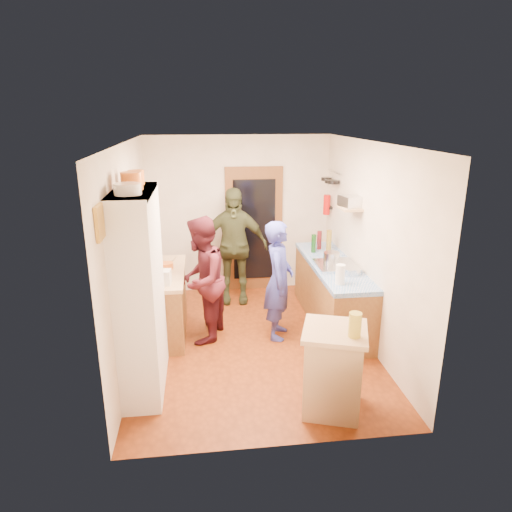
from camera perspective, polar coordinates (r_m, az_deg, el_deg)
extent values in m
cube|color=maroon|center=(6.20, -0.37, -10.82)|extent=(3.00, 4.00, 0.02)
cube|color=silver|center=(5.47, -0.42, 14.12)|extent=(3.00, 4.00, 0.02)
cube|color=silver|center=(7.64, -2.16, 5.15)|extent=(3.00, 0.02, 2.60)
cube|color=silver|center=(3.84, 3.14, -7.73)|extent=(3.00, 0.02, 2.60)
cube|color=silver|center=(5.73, -15.56, 0.29)|extent=(0.02, 4.00, 2.60)
cube|color=silver|center=(6.06, 13.95, 1.33)|extent=(0.02, 4.00, 2.60)
cube|color=brown|center=(7.68, -0.25, 3.32)|extent=(0.95, 0.06, 2.10)
cube|color=black|center=(7.65, -0.22, 3.25)|extent=(0.70, 0.02, 1.70)
cube|color=white|center=(5.02, -14.24, -4.49)|extent=(0.40, 1.20, 2.20)
cube|color=white|center=(4.73, -15.22, 7.73)|extent=(0.40, 1.14, 0.04)
cylinder|color=white|center=(4.46, -15.75, 8.06)|extent=(0.25, 0.25, 0.11)
cylinder|color=orange|center=(4.74, -15.27, 9.06)|extent=(0.22, 0.22, 0.17)
cylinder|color=orange|center=(5.08, -14.75, 9.50)|extent=(0.17, 0.17, 0.15)
cube|color=brown|center=(6.41, -11.62, -5.91)|extent=(0.60, 1.40, 0.85)
cube|color=tan|center=(6.25, -11.88, -2.11)|extent=(0.64, 1.44, 0.05)
cube|color=white|center=(5.75, -11.81, -2.62)|extent=(0.26, 0.18, 0.18)
cylinder|color=white|center=(6.03, -12.55, -1.80)|extent=(0.17, 0.17, 0.16)
cylinder|color=orange|center=(6.32, -11.12, -1.20)|extent=(0.21, 0.21, 0.08)
cube|color=tan|center=(6.71, -11.41, -0.38)|extent=(0.33, 0.27, 0.02)
cube|color=brown|center=(6.69, 9.41, -4.81)|extent=(0.60, 2.20, 0.84)
cube|color=#064BAD|center=(6.53, 9.61, -1.15)|extent=(0.62, 2.22, 0.06)
cube|color=silver|center=(6.38, 10.02, -1.17)|extent=(0.55, 0.58, 0.04)
cylinder|color=silver|center=(6.41, 9.42, -0.16)|extent=(0.22, 0.22, 0.14)
cylinder|color=#143F14|center=(6.96, 7.21, 1.57)|extent=(0.07, 0.07, 0.28)
cylinder|color=#591419|center=(7.14, 7.91, 1.99)|extent=(0.08, 0.08, 0.29)
cylinder|color=olive|center=(7.09, 9.10, 1.96)|extent=(0.08, 0.08, 0.32)
cylinder|color=white|center=(5.72, 10.48, -2.28)|extent=(0.14, 0.14, 0.25)
cylinder|color=silver|center=(6.11, 11.80, -1.85)|extent=(0.31, 0.31, 0.09)
cube|color=tan|center=(4.81, 9.58, -14.12)|extent=(0.70, 0.70, 0.86)
cube|color=tan|center=(4.59, 9.87, -9.28)|extent=(0.78, 0.78, 0.05)
cube|color=white|center=(4.63, 9.27, -8.85)|extent=(0.42, 0.38, 0.02)
cylinder|color=#AD9E2D|center=(4.42, 12.27, -8.41)|extent=(0.15, 0.15, 0.24)
cylinder|color=silver|center=(7.31, 9.79, 10.32)|extent=(0.02, 0.65, 0.02)
cylinder|color=black|center=(7.14, 9.67, 9.11)|extent=(0.18, 0.18, 0.05)
cylinder|color=black|center=(7.34, 9.22, 9.19)|extent=(0.16, 0.16, 0.05)
cylinder|color=black|center=(7.53, 8.80, 9.49)|extent=(0.17, 0.17, 0.05)
cube|color=tan|center=(6.33, 11.60, 5.91)|extent=(0.26, 0.42, 0.03)
cube|color=silver|center=(6.31, 11.65, 6.71)|extent=(0.28, 0.34, 0.15)
cube|color=black|center=(7.57, 9.25, 5.99)|extent=(0.06, 0.10, 0.04)
cylinder|color=red|center=(7.55, 8.83, 6.36)|extent=(0.11, 0.11, 0.32)
cube|color=gold|center=(4.06, -18.97, 3.98)|extent=(0.03, 0.25, 0.30)
imported|color=#33399A|center=(6.04, 3.13, -3.16)|extent=(0.53, 0.67, 1.61)
imported|color=#42131C|center=(6.03, -6.45, -2.89)|extent=(0.85, 0.97, 1.68)
imported|color=#343920|center=(7.18, -2.78, 1.25)|extent=(1.12, 0.55, 1.85)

